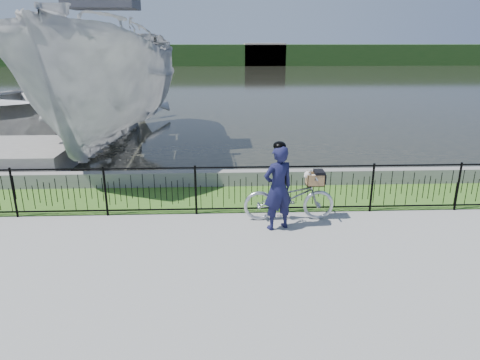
{
  "coord_description": "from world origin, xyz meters",
  "views": [
    {
      "loc": [
        -0.38,
        -7.44,
        3.79
      ],
      "look_at": [
        -0.03,
        1.0,
        1.0
      ],
      "focal_mm": 32.0,
      "sensor_mm": 36.0,
      "label": 1
    }
  ],
  "objects_px": {
    "cyclist": "(278,187)",
    "boat_far": "(52,99)",
    "boat_near": "(110,84)",
    "bicycle_rig": "(289,197)"
  },
  "relations": [
    {
      "from": "bicycle_rig",
      "to": "boat_near",
      "type": "distance_m",
      "value": 8.47
    },
    {
      "from": "cyclist",
      "to": "boat_far",
      "type": "bearing_deg",
      "value": 126.89
    },
    {
      "from": "cyclist",
      "to": "boat_far",
      "type": "distance_m",
      "value": 14.85
    },
    {
      "from": "boat_near",
      "to": "bicycle_rig",
      "type": "bearing_deg",
      "value": -50.46
    },
    {
      "from": "bicycle_rig",
      "to": "boat_near",
      "type": "relative_size",
      "value": 0.17
    },
    {
      "from": "boat_near",
      "to": "boat_far",
      "type": "relative_size",
      "value": 0.86
    },
    {
      "from": "bicycle_rig",
      "to": "cyclist",
      "type": "relative_size",
      "value": 1.06
    },
    {
      "from": "boat_near",
      "to": "boat_far",
      "type": "distance_m",
      "value": 6.52
    },
    {
      "from": "cyclist",
      "to": "bicycle_rig",
      "type": "bearing_deg",
      "value": 54.8
    },
    {
      "from": "boat_near",
      "to": "boat_far",
      "type": "height_order",
      "value": "boat_near"
    }
  ]
}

